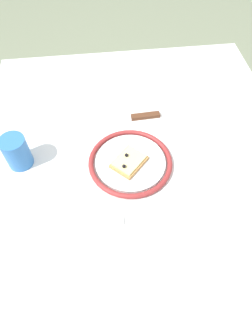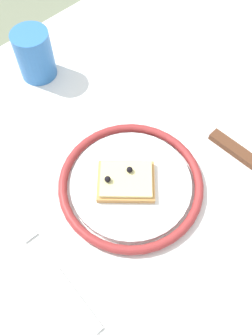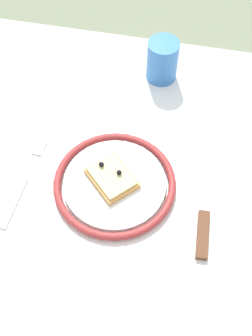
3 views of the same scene
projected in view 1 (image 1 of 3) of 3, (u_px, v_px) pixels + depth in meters
The scene contains 7 objects.
ground_plane at pixel (135, 244), 1.40m from camera, with size 6.00×6.00×0.00m, color gray.
dining_table at pixel (140, 170), 0.89m from camera, with size 1.00×0.90×0.71m.
plate at pixel (130, 162), 0.80m from camera, with size 0.23×0.23×0.02m.
pizza_slice_near at pixel (129, 162), 0.78m from camera, with size 0.11×0.11×0.03m.
knife at pixel (135, 117), 0.90m from camera, with size 0.03×0.24×0.01m.
fork at pixel (149, 219), 0.70m from camera, with size 0.03×0.20×0.00m.
cup at pixel (17, 152), 0.77m from camera, with size 0.07×0.07×0.09m, color #3372BF.
Camera 1 is at (-0.50, 0.10, 1.36)m, focal length 30.96 mm.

